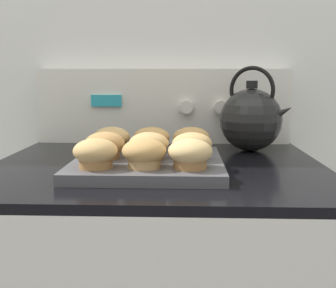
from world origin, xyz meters
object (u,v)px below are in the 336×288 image
(muffin_r0_c0, at_px, (95,153))
(tea_kettle, at_px, (251,119))
(muffin_r2_c0, at_px, (112,139))
(muffin_r0_c1, at_px, (144,153))
(muffin_r2_c1, at_px, (151,139))
(muffin_r2_c2, at_px, (191,139))
(muffin_r1_c1, at_px, (149,146))
(muffin_pan, at_px, (148,164))
(muffin_r0_c2, at_px, (190,154))
(muffin_r1_c0, at_px, (105,145))
(muffin_r1_c2, at_px, (192,146))

(muffin_r0_c0, xyz_separation_m, tea_kettle, (0.34, 0.32, 0.03))
(muffin_r2_c0, bearing_deg, tea_kettle, 22.53)
(muffin_r0_c1, height_order, muffin_r2_c1, same)
(muffin_r2_c1, relative_size, muffin_r2_c2, 1.00)
(muffin_r1_c1, bearing_deg, muffin_r2_c1, 91.04)
(muffin_r1_c1, bearing_deg, muffin_pan, 148.27)
(muffin_pan, height_order, muffin_r0_c0, muffin_r0_c0)
(muffin_pan, bearing_deg, muffin_r0_c2, -45.84)
(muffin_r0_c0, xyz_separation_m, muffin_r2_c0, (-0.00, 0.18, 0.00))
(muffin_r0_c1, bearing_deg, muffin_r1_c0, 135.82)
(muffin_r1_c2, bearing_deg, muffin_r2_c2, 90.32)
(muffin_r0_c2, xyz_separation_m, muffin_r2_c0, (-0.18, 0.18, 0.00))
(muffin_r1_c2, bearing_deg, muffin_r2_c1, 135.72)
(tea_kettle, bearing_deg, muffin_r1_c2, -124.19)
(muffin_r0_c1, xyz_separation_m, muffin_r1_c0, (-0.09, 0.09, 0.00))
(muffin_r0_c2, distance_m, muffin_r2_c1, 0.20)
(muffin_r2_c0, bearing_deg, muffin_r0_c2, -44.99)
(muffin_r2_c2, bearing_deg, muffin_r1_c2, -89.68)
(muffin_r0_c1, distance_m, muffin_r1_c0, 0.13)
(muffin_r2_c1, bearing_deg, muffin_r2_c0, 179.71)
(muffin_r1_c2, distance_m, muffin_r2_c1, 0.13)
(muffin_r1_c0, xyz_separation_m, tea_kettle, (0.34, 0.23, 0.03))
(muffin_r1_c0, relative_size, tea_kettle, 0.38)
(muffin_r2_c1, bearing_deg, muffin_r2_c2, 2.13)
(muffin_r2_c0, bearing_deg, muffin_r0_c0, -89.82)
(muffin_r0_c0, xyz_separation_m, muffin_r0_c2, (0.18, 0.00, 0.00))
(muffin_r1_c2, bearing_deg, muffin_r0_c0, -153.59)
(muffin_r1_c1, distance_m, muffin_r2_c0, 0.13)
(muffin_pan, distance_m, tea_kettle, 0.34)
(muffin_r1_c2, bearing_deg, tea_kettle, 55.81)
(muffin_r1_c0, bearing_deg, muffin_r1_c1, -1.55)
(muffin_r1_c0, distance_m, muffin_r2_c2, 0.20)
(muffin_r0_c1, bearing_deg, muffin_r0_c2, -1.31)
(muffin_r2_c2, relative_size, tea_kettle, 0.38)
(muffin_r2_c0, height_order, muffin_r2_c1, same)
(muffin_pan, bearing_deg, tea_kettle, 42.78)
(muffin_r1_c2, xyz_separation_m, muffin_r2_c0, (-0.18, 0.09, 0.00))
(muffin_r1_c1, bearing_deg, tea_kettle, 43.13)
(muffin_r0_c0, bearing_deg, muffin_r1_c0, 89.89)
(muffin_r1_c1, bearing_deg, muffin_r0_c0, -135.75)
(muffin_r0_c2, bearing_deg, muffin_r2_c1, 115.95)
(muffin_r2_c0, relative_size, tea_kettle, 0.38)
(muffin_r0_c2, bearing_deg, muffin_r0_c0, -179.27)
(muffin_r1_c2, bearing_deg, muffin_r0_c1, -136.53)
(muffin_r0_c2, height_order, muffin_r2_c2, same)
(muffin_r2_c1, relative_size, tea_kettle, 0.38)
(muffin_pan, bearing_deg, muffin_r2_c1, 89.86)
(muffin_r1_c0, distance_m, muffin_r2_c0, 0.09)
(muffin_r1_c0, height_order, muffin_r2_c2, same)
(muffin_r1_c1, xyz_separation_m, muffin_r2_c1, (-0.00, 0.09, 0.00))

